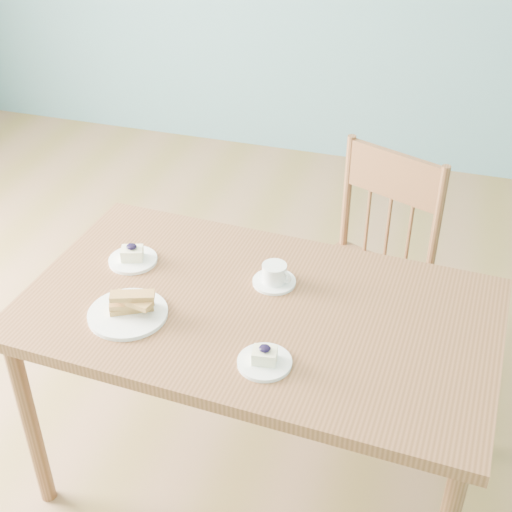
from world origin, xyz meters
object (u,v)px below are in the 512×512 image
Objects in this scene: coffee_cup at (275,276)px; cheesecake_plate_near at (265,359)px; dining_table at (258,326)px; biscotti_plate at (127,309)px; dining_chair at (365,272)px; cheesecake_plate_far at (133,257)px.

cheesecake_plate_near is at bearing -61.41° from coffee_cup.
dining_table is at bearing 111.24° from cheesecake_plate_near.
dining_table is at bearing 23.32° from biscotti_plate.
dining_table is 1.54× the size of dining_chair.
cheesecake_plate_near is (0.09, -0.22, 0.09)m from dining_table.
dining_table is 10.71× the size of coffee_cup.
cheesecake_plate_far is 0.27m from biscotti_plate.
biscotti_plate is at bearing 169.85° from cheesecake_plate_near.
cheesecake_plate_near is 1.10× the size of coffee_cup.
dining_chair is at bearing 73.50° from dining_table.
coffee_cup reaches higher than cheesecake_plate_near.
biscotti_plate is (-0.42, 0.08, 0.01)m from cheesecake_plate_near.
biscotti_plate is (-0.35, -0.27, -0.01)m from coffee_cup.
biscotti_plate reaches higher than cheesecake_plate_far.
cheesecake_plate_far is (-0.66, -0.53, 0.28)m from dining_chair.
coffee_cup reaches higher than dining_table.
dining_chair is at bearing 84.61° from coffee_cup.
dining_chair reaches higher than coffee_cup.
dining_chair is at bearing 38.77° from cheesecake_plate_far.
dining_chair is 5.98× the size of cheesecake_plate_far.
biscotti_plate is (-0.34, -0.14, 0.09)m from dining_table.
cheesecake_plate_near is at bearing -10.15° from biscotti_plate.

